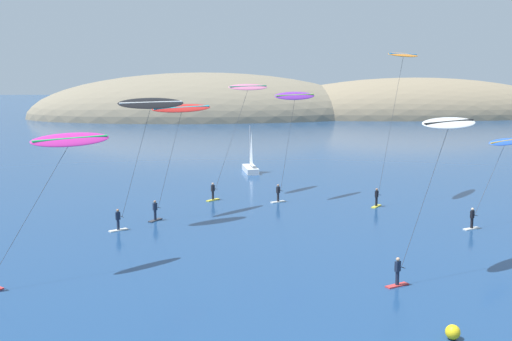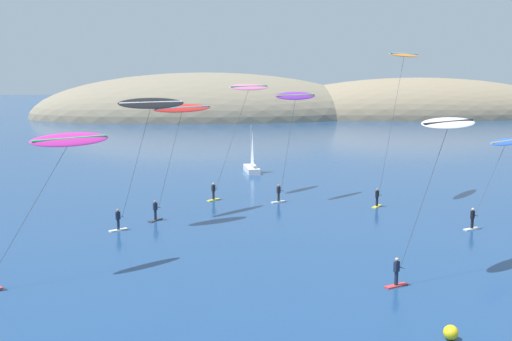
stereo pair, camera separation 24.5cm
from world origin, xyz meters
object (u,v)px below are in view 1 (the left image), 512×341
Objects in this scene: kitesurfer_purple at (294,105)px; kitesurfer_black at (149,111)px; marker_buoy at (453,332)px; kitesurfer_blue at (502,149)px; kitesurfer_orange at (401,66)px; sailboat_near at (250,167)px; kitesurfer_pink at (246,96)px; kitesurfer_red at (180,116)px; kitesurfer_magenta at (64,152)px; kitesurfer_white at (446,135)px.

kitesurfer_black is at bearing -142.41° from kitesurfer_purple.
kitesurfer_purple reaches higher than marker_buoy.
kitesurfer_blue is at bearing -32.39° from kitesurfer_purple.
sailboat_near is at bearing 126.72° from kitesurfer_orange.
kitesurfer_pink is 15.48m from kitesurfer_black.
kitesurfer_orange is (14.40, -3.95, 2.91)m from kitesurfer_pink.
kitesurfer_red is 0.93× the size of kitesurfer_black.
kitesurfer_magenta is (-16.69, -21.58, -1.53)m from kitesurfer_purple.
kitesurfer_magenta is 23.85m from marker_buoy.
kitesurfer_white is at bearing -127.08° from kitesurfer_blue.
kitesurfer_purple is at bearing 104.83° from kitesurfer_white.
kitesurfer_magenta is (-12.36, -24.88, -2.26)m from kitesurfer_pink.
kitesurfer_blue is at bearing -8.72° from kitesurfer_red.
kitesurfer_white reaches higher than kitesurfer_magenta.
kitesurfer_pink is 24.50m from kitesurfer_blue.
kitesurfer_pink is at bearing 142.67° from kitesurfer_purple.
kitesurfer_red reaches higher than sailboat_near.
sailboat_near is 33.26m from kitesurfer_blue.
sailboat_near is at bearing 100.03° from kitesurfer_purple.
kitesurfer_purple is 14.78× the size of marker_buoy.
kitesurfer_red is 4.39m from kitesurfer_black.
kitesurfer_blue is at bearing 52.92° from kitesurfer_white.
kitesurfer_blue is 26.69m from marker_buoy.
kitesurfer_orange is (13.05, -17.49, 12.07)m from sailboat_near.
marker_buoy is at bearing -29.61° from kitesurfer_magenta.
kitesurfer_white is 0.68× the size of kitesurfer_orange.
kitesurfer_magenta reaches higher than kitesurfer_blue.
kitesurfer_black reaches higher than kitesurfer_magenta.
kitesurfer_black is at bearing -122.51° from kitesurfer_pink.
kitesurfer_orange is (20.48, 5.38, 4.21)m from kitesurfer_red.
kitesurfer_pink is (-10.42, 26.27, 1.27)m from kitesurfer_white.
kitesurfer_white is (9.06, -39.81, 7.88)m from sailboat_near.
kitesurfer_white is 22.84m from kitesurfer_magenta.
kitesurfer_white is at bearing -68.37° from kitesurfer_pink.
sailboat_near is 0.62× the size of kitesurfer_red.
kitesurfer_blue is (15.84, -10.05, -3.10)m from kitesurfer_purple.
kitesurfer_blue is at bearing -0.63° from kitesurfer_black.
kitesurfer_orange is at bearing 38.04° from kitesurfer_magenta.
sailboat_near is 41.38m from kitesurfer_magenta.
kitesurfer_white is 1.38× the size of kitesurfer_blue.
kitesurfer_black reaches higher than sailboat_near.
kitesurfer_white is at bearing 73.08° from marker_buoy.
kitesurfer_pink is at bearing 111.63° from kitesurfer_white.
sailboat_near is at bearing 96.96° from marker_buoy.
kitesurfer_white is at bearing -100.13° from kitesurfer_orange.
kitesurfer_black is at bearing -158.18° from kitesurfer_orange.
kitesurfer_purple reaches higher than kitesurfer_black.
kitesurfer_pink is (6.08, 9.33, 1.30)m from kitesurfer_red.
kitesurfer_red is at bearing -149.97° from kitesurfer_purple.
kitesurfer_orange is at bearing 121.53° from kitesurfer_blue.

